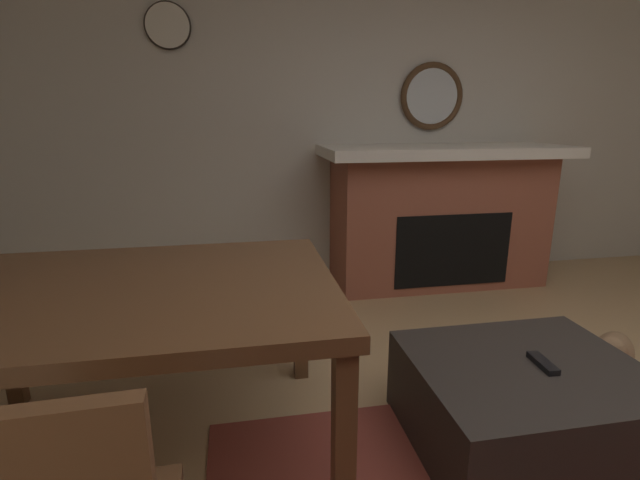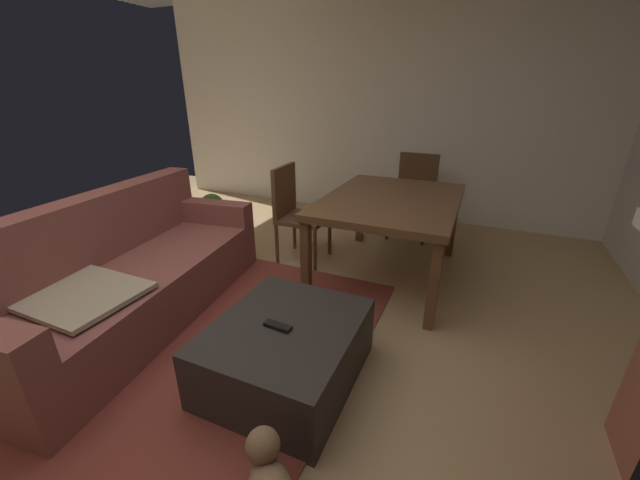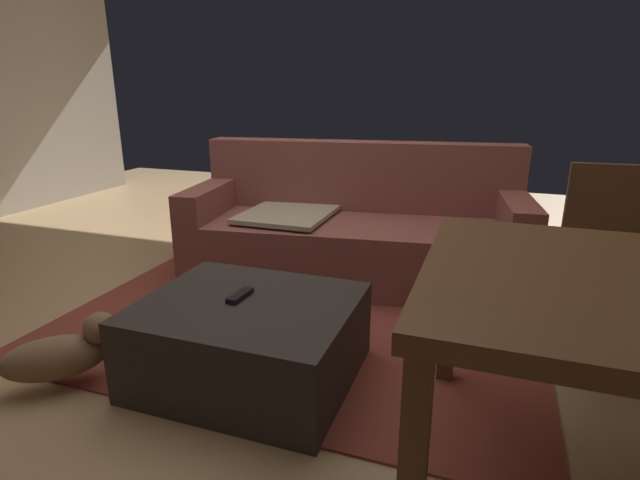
{
  "view_description": "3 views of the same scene",
  "coord_description": "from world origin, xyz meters",
  "px_view_note": "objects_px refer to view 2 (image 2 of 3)",
  "views": [
    {
      "loc": [
        1.35,
        0.98,
        1.36
      ],
      "look_at": [
        1.01,
        -0.86,
        0.85
      ],
      "focal_mm": 26.2,
      "sensor_mm": 36.0,
      "label": 1
    },
    {
      "loc": [
        -1.28,
        -1.4,
        1.6
      ],
      "look_at": [
        0.54,
        -0.6,
        0.77
      ],
      "focal_mm": 20.45,
      "sensor_mm": 36.0,
      "label": 2
    },
    {
      "loc": [
        1.17,
        -2.3,
        1.28
      ],
      "look_at": [
        0.63,
        -0.79,
        0.78
      ],
      "focal_mm": 27.85,
      "sensor_mm": 36.0,
      "label": 3
    }
  ],
  "objects_px": {
    "ottoman_coffee_table": "(287,351)",
    "potted_plant": "(213,212)",
    "dining_chair_north": "(295,208)",
    "dining_table": "(391,206)",
    "dining_chair_east": "(414,191)",
    "couch": "(127,278)",
    "tv_remote": "(278,326)"
  },
  "relations": [
    {
      "from": "ottoman_coffee_table",
      "to": "dining_table",
      "type": "xyz_separation_m",
      "value": [
        1.52,
        -0.21,
        0.48
      ]
    },
    {
      "from": "couch",
      "to": "dining_table",
      "type": "relative_size",
      "value": 1.53
    },
    {
      "from": "ottoman_coffee_table",
      "to": "potted_plant",
      "type": "distance_m",
      "value": 2.68
    },
    {
      "from": "dining_table",
      "to": "potted_plant",
      "type": "bearing_deg",
      "value": 82.97
    },
    {
      "from": "dining_chair_east",
      "to": "dining_chair_north",
      "type": "distance_m",
      "value": 1.48
    },
    {
      "from": "tv_remote",
      "to": "potted_plant",
      "type": "distance_m",
      "value": 2.7
    },
    {
      "from": "tv_remote",
      "to": "dining_chair_east",
      "type": "bearing_deg",
      "value": -1.66
    },
    {
      "from": "couch",
      "to": "tv_remote",
      "type": "bearing_deg",
      "value": -96.1
    },
    {
      "from": "dining_chair_north",
      "to": "potted_plant",
      "type": "relative_size",
      "value": 2.03
    },
    {
      "from": "couch",
      "to": "potted_plant",
      "type": "height_order",
      "value": "couch"
    },
    {
      "from": "ottoman_coffee_table",
      "to": "potted_plant",
      "type": "bearing_deg",
      "value": 47.93
    },
    {
      "from": "couch",
      "to": "dining_chair_north",
      "type": "relative_size",
      "value": 2.46
    },
    {
      "from": "potted_plant",
      "to": "ottoman_coffee_table",
      "type": "bearing_deg",
      "value": -132.07
    },
    {
      "from": "tv_remote",
      "to": "dining_table",
      "type": "height_order",
      "value": "dining_table"
    },
    {
      "from": "couch",
      "to": "tv_remote",
      "type": "xyz_separation_m",
      "value": [
        -0.14,
        -1.35,
        0.07
      ]
    },
    {
      "from": "couch",
      "to": "ottoman_coffee_table",
      "type": "xyz_separation_m",
      "value": [
        -0.1,
        -1.37,
        -0.13
      ]
    },
    {
      "from": "tv_remote",
      "to": "dining_chair_north",
      "type": "relative_size",
      "value": 0.17
    },
    {
      "from": "tv_remote",
      "to": "dining_table",
      "type": "distance_m",
      "value": 1.61
    },
    {
      "from": "dining_table",
      "to": "ottoman_coffee_table",
      "type": "bearing_deg",
      "value": 172.18
    },
    {
      "from": "couch",
      "to": "dining_chair_north",
      "type": "bearing_deg",
      "value": -24.34
    },
    {
      "from": "dining_chair_north",
      "to": "dining_table",
      "type": "bearing_deg",
      "value": -89.75
    },
    {
      "from": "potted_plant",
      "to": "dining_table",
      "type": "bearing_deg",
      "value": -97.03
    },
    {
      "from": "tv_remote",
      "to": "potted_plant",
      "type": "bearing_deg",
      "value": 50.16
    },
    {
      "from": "dining_chair_east",
      "to": "dining_chair_north",
      "type": "relative_size",
      "value": 1.0
    },
    {
      "from": "ottoman_coffee_table",
      "to": "dining_chair_north",
      "type": "distance_m",
      "value": 1.72
    },
    {
      "from": "dining_chair_east",
      "to": "dining_chair_north",
      "type": "xyz_separation_m",
      "value": [
        -1.14,
        0.94,
        0.0
      ]
    },
    {
      "from": "tv_remote",
      "to": "dining_chair_north",
      "type": "xyz_separation_m",
      "value": [
        1.57,
        0.71,
        0.14
      ]
    },
    {
      "from": "ottoman_coffee_table",
      "to": "dining_chair_east",
      "type": "relative_size",
      "value": 0.99
    },
    {
      "from": "tv_remote",
      "to": "dining_chair_east",
      "type": "height_order",
      "value": "dining_chair_east"
    },
    {
      "from": "dining_chair_east",
      "to": "tv_remote",
      "type": "bearing_deg",
      "value": 175.05
    },
    {
      "from": "dining_table",
      "to": "potted_plant",
      "type": "height_order",
      "value": "dining_table"
    },
    {
      "from": "ottoman_coffee_table",
      "to": "dining_chair_north",
      "type": "height_order",
      "value": "dining_chair_north"
    }
  ]
}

